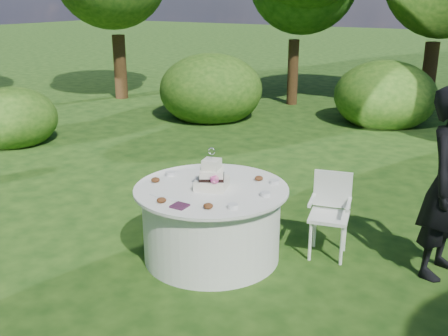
{
  "coord_description": "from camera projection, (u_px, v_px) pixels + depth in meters",
  "views": [
    {
      "loc": [
        2.65,
        -4.16,
        2.61
      ],
      "look_at": [
        0.15,
        0.0,
        1.0
      ],
      "focal_mm": 42.0,
      "sensor_mm": 36.0,
      "label": 1
    }
  ],
  "objects": [
    {
      "name": "napkins",
      "position": [
        180.0,
        206.0,
        4.77
      ],
      "size": [
        0.14,
        0.14,
        0.02
      ],
      "primitive_type": "cube",
      "color": "#431C37",
      "rests_on": "table"
    },
    {
      "name": "chair",
      "position": [
        330.0,
        207.0,
        5.42
      ],
      "size": [
        0.48,
        0.47,
        0.88
      ],
      "color": "silver",
      "rests_on": "ground"
    },
    {
      "name": "feather_plume",
      "position": [
        169.0,
        198.0,
        4.96
      ],
      "size": [
        0.48,
        0.07,
        0.01
      ],
      "primitive_type": "ellipsoid",
      "color": "silver",
      "rests_on": "table"
    },
    {
      "name": "votives",
      "position": [
        230.0,
        184.0,
        5.3
      ],
      "size": [
        1.25,
        0.94,
        0.04
      ],
      "color": "silver",
      "rests_on": "table"
    },
    {
      "name": "guest",
      "position": [
        448.0,
        185.0,
        4.9
      ],
      "size": [
        0.56,
        0.74,
        1.84
      ],
      "primitive_type": "imported",
      "rotation": [
        0.0,
        0.0,
        1.39
      ],
      "color": "black",
      "rests_on": "ground"
    },
    {
      "name": "petal_cups",
      "position": [
        197.0,
        190.0,
        5.11
      ],
      "size": [
        0.98,
        1.1,
        0.05
      ],
      "color": "#562D16",
      "rests_on": "table"
    },
    {
      "name": "table",
      "position": [
        212.0,
        222.0,
        5.38
      ],
      "size": [
        1.56,
        1.56,
        0.77
      ],
      "color": "white",
      "rests_on": "ground"
    },
    {
      "name": "cake",
      "position": [
        212.0,
        177.0,
        5.2
      ],
      "size": [
        0.38,
        0.38,
        0.42
      ],
      "color": "white",
      "rests_on": "table"
    },
    {
      "name": "ground",
      "position": [
        212.0,
        256.0,
        5.5
      ],
      "size": [
        80.0,
        80.0,
        0.0
      ],
      "primitive_type": "plane",
      "color": "#13330D",
      "rests_on": "ground"
    }
  ]
}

